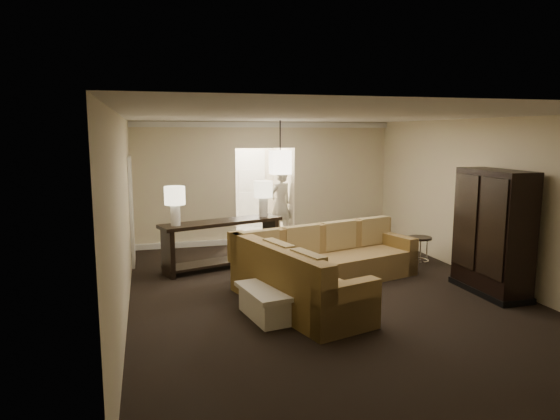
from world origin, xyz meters
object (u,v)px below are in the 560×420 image
object	(u,v)px
sectional_sofa	(323,268)
coffee_table	(282,300)
drink_table	(420,245)
person	(280,200)
console_table	(222,240)
armoire	(492,235)

from	to	relation	value
sectional_sofa	coffee_table	xyz separation A→B (m)	(-0.91, -0.84, -0.17)
coffee_table	drink_table	bearing A→B (deg)	29.87
drink_table	person	xyz separation A→B (m)	(-1.95, 3.13, 0.53)
sectional_sofa	console_table	world-z (taller)	sectional_sofa
coffee_table	person	size ratio (longest dim) A/B	0.65
armoire	drink_table	xyz separation A→B (m)	(-0.19, 1.81, -0.55)
console_table	drink_table	world-z (taller)	console_table
sectional_sofa	drink_table	world-z (taller)	sectional_sofa
sectional_sofa	armoire	size ratio (longest dim) A/B	1.73
armoire	drink_table	distance (m)	1.90
armoire	person	xyz separation A→B (m)	(-2.14, 4.94, -0.02)
coffee_table	drink_table	distance (m)	3.80
coffee_table	console_table	bearing A→B (deg)	99.19
person	sectional_sofa	bearing A→B (deg)	59.88
coffee_table	armoire	bearing A→B (deg)	1.33
console_table	armoire	distance (m)	4.72
sectional_sofa	armoire	world-z (taller)	armoire
sectional_sofa	console_table	bearing A→B (deg)	110.01
person	coffee_table	bearing A→B (deg)	50.76
armoire	person	distance (m)	5.39
console_table	person	distance (m)	2.96
coffee_table	armoire	distance (m)	3.56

